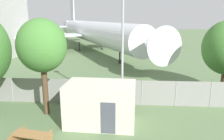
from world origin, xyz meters
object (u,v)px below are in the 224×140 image
Objects in this scene: airplane at (93,32)px; picnic_bench_open_grass at (30,139)px; portable_cabin at (101,104)px; tree_behind_benches at (42,46)px.

airplane is 21.37× the size of picnic_bench_open_grass.
portable_cabin is (5.17, -30.19, -2.39)m from airplane.
airplane reaches higher than portable_cabin.
picnic_bench_open_grass is at bearing -81.04° from tree_behind_benches.
tree_behind_benches is at bearing 165.33° from portable_cabin.
airplane reaches higher than picnic_bench_open_grass.
airplane is 6.74× the size of tree_behind_benches.
picnic_bench_open_grass is 5.89m from tree_behind_benches.
tree_behind_benches reaches higher than picnic_bench_open_grass.
airplane is at bearing 93.22° from picnic_bench_open_grass.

